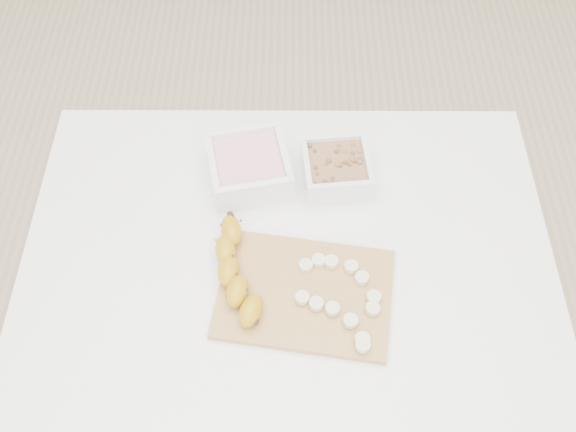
{
  "coord_description": "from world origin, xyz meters",
  "views": [
    {
      "loc": [
        0.0,
        -0.63,
        1.79
      ],
      "look_at": [
        0.0,
        0.03,
        0.81
      ],
      "focal_mm": 40.0,
      "sensor_mm": 36.0,
      "label": 1
    }
  ],
  "objects_px": {
    "bowl_yogurt": "(249,167)",
    "bowl_granola": "(336,169)",
    "table": "(288,271)",
    "cutting_board": "(305,294)",
    "banana": "(237,272)"
  },
  "relations": [
    {
      "from": "bowl_yogurt",
      "to": "banana",
      "type": "relative_size",
      "value": 0.82
    },
    {
      "from": "table",
      "to": "cutting_board",
      "type": "bearing_deg",
      "value": -73.29
    },
    {
      "from": "bowl_granola",
      "to": "cutting_board",
      "type": "xyz_separation_m",
      "value": [
        -0.07,
        -0.27,
        -0.02
      ]
    },
    {
      "from": "bowl_granola",
      "to": "banana",
      "type": "height_order",
      "value": "bowl_granola"
    },
    {
      "from": "table",
      "to": "bowl_yogurt",
      "type": "relative_size",
      "value": 5.48
    },
    {
      "from": "table",
      "to": "cutting_board",
      "type": "xyz_separation_m",
      "value": [
        0.03,
        -0.1,
        0.1
      ]
    },
    {
      "from": "bowl_granola",
      "to": "banana",
      "type": "relative_size",
      "value": 0.64
    },
    {
      "from": "table",
      "to": "bowl_yogurt",
      "type": "height_order",
      "value": "bowl_yogurt"
    },
    {
      "from": "banana",
      "to": "bowl_granola",
      "type": "bearing_deg",
      "value": 48.85
    },
    {
      "from": "banana",
      "to": "bowl_yogurt",
      "type": "bearing_deg",
      "value": 84.07
    },
    {
      "from": "table",
      "to": "cutting_board",
      "type": "relative_size",
      "value": 3.24
    },
    {
      "from": "bowl_yogurt",
      "to": "bowl_granola",
      "type": "xyz_separation_m",
      "value": [
        0.17,
        -0.0,
        -0.01
      ]
    },
    {
      "from": "bowl_yogurt",
      "to": "bowl_granola",
      "type": "bearing_deg",
      "value": -0.05
    },
    {
      "from": "table",
      "to": "banana",
      "type": "xyz_separation_m",
      "value": [
        -0.09,
        -0.07,
        0.13
      ]
    },
    {
      "from": "bowl_granola",
      "to": "bowl_yogurt",
      "type": "bearing_deg",
      "value": 179.95
    }
  ]
}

